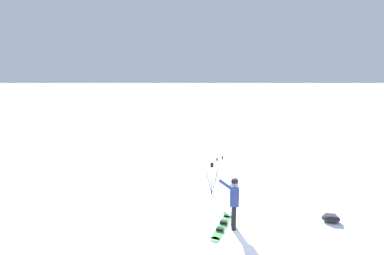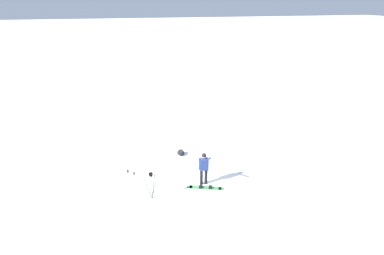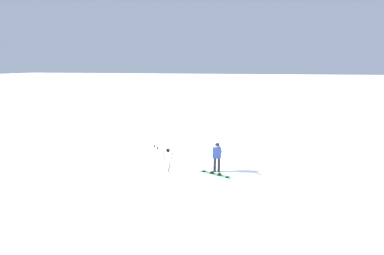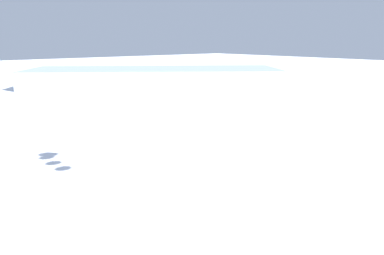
{
  "view_description": "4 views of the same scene",
  "coord_description": "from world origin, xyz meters",
  "px_view_note": "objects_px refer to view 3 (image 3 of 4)",
  "views": [
    {
      "loc": [
        -1.84,
        -8.08,
        4.64
      ],
      "look_at": [
        -1.82,
        1.02,
        2.93
      ],
      "focal_mm": 26.42,
      "sensor_mm": 36.0,
      "label": 1
    },
    {
      "loc": [
        -12.27,
        3.66,
        7.96
      ],
      "look_at": [
        -2.44,
        0.98,
        3.73
      ],
      "focal_mm": 28.67,
      "sensor_mm": 36.0,
      "label": 2
    },
    {
      "loc": [
        -12.98,
        -1.2,
        5.52
      ],
      "look_at": [
        -1.58,
        1.04,
        2.62
      ],
      "focal_mm": 23.53,
      "sensor_mm": 36.0,
      "label": 3
    },
    {
      "loc": [
        2.15,
        8.18,
        8.12
      ],
      "look_at": [
        -3.96,
        0.87,
        5.71
      ],
      "focal_mm": 32.56,
      "sensor_mm": 36.0,
      "label": 4
    }
  ],
  "objects_px": {
    "snowboarder": "(217,155)",
    "ski_poles": "(156,154)",
    "snowboard": "(215,174)",
    "gear_bag_large": "(216,150)",
    "camera_tripod": "(168,156)"
  },
  "relations": [
    {
      "from": "snowboard",
      "to": "gear_bag_large",
      "type": "distance_m",
      "value": 3.54
    },
    {
      "from": "snowboard",
      "to": "snowboarder",
      "type": "bearing_deg",
      "value": -3.3
    },
    {
      "from": "snowboarder",
      "to": "gear_bag_large",
      "type": "xyz_separation_m",
      "value": [
        3.17,
        0.35,
        -0.85
      ]
    },
    {
      "from": "ski_poles",
      "to": "snowboarder",
      "type": "bearing_deg",
      "value": -87.93
    },
    {
      "from": "gear_bag_large",
      "to": "ski_poles",
      "type": "xyz_separation_m",
      "value": [
        -3.29,
        2.95,
        0.71
      ]
    },
    {
      "from": "gear_bag_large",
      "to": "camera_tripod",
      "type": "distance_m",
      "value": 4.33
    },
    {
      "from": "snowboarder",
      "to": "camera_tripod",
      "type": "relative_size",
      "value": 1.28
    },
    {
      "from": "snowboard",
      "to": "camera_tripod",
      "type": "distance_m",
      "value": 2.64
    },
    {
      "from": "snowboarder",
      "to": "ski_poles",
      "type": "bearing_deg",
      "value": 92.07
    },
    {
      "from": "snowboarder",
      "to": "ski_poles",
      "type": "height_order",
      "value": "snowboarder"
    },
    {
      "from": "gear_bag_large",
      "to": "camera_tripod",
      "type": "bearing_deg",
      "value": 149.7
    },
    {
      "from": "camera_tripod",
      "to": "ski_poles",
      "type": "xyz_separation_m",
      "value": [
        0.38,
        0.8,
        -0.08
      ]
    },
    {
      "from": "snowboarder",
      "to": "ski_poles",
      "type": "distance_m",
      "value": 3.3
    },
    {
      "from": "gear_bag_large",
      "to": "camera_tripod",
      "type": "xyz_separation_m",
      "value": [
        -3.67,
        2.15,
        0.79
      ]
    },
    {
      "from": "snowboarder",
      "to": "snowboard",
      "type": "relative_size",
      "value": 1.01
    }
  ]
}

